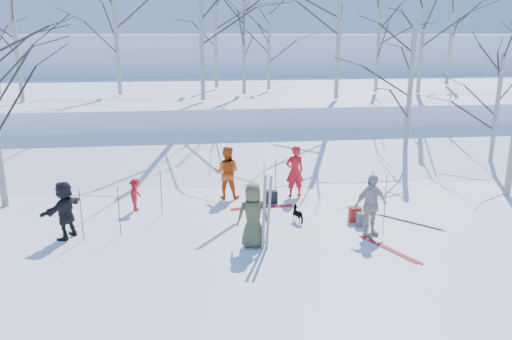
{
  "coord_description": "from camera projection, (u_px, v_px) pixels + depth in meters",
  "views": [
    {
      "loc": [
        -1.67,
        -12.16,
        5.07
      ],
      "look_at": [
        0.0,
        1.5,
        1.3
      ],
      "focal_mm": 35.0,
      "sensor_mm": 36.0,
      "label": 1
    }
  ],
  "objects": [
    {
      "name": "ski_pole_e",
      "position": [
        385.0,
        198.0,
        13.85
      ],
      "size": [
        0.02,
        0.02,
        1.34
      ],
      "primitive_type": "cylinder",
      "color": "black",
      "rests_on": "ground"
    },
    {
      "name": "backpack_red",
      "position": [
        355.0,
        214.0,
        13.88
      ],
      "size": [
        0.32,
        0.22,
        0.42
      ],
      "primitive_type": "cube",
      "color": "#AE251A",
      "rests_on": "ground"
    },
    {
      "name": "ski_pair_c",
      "position": [
        389.0,
        249.0,
        12.13
      ],
      "size": [
        1.63,
        2.05,
        0.02
      ],
      "primitive_type": null,
      "rotation": [
        0.0,
        0.0,
        0.43
      ],
      "color": "#B1191D",
      "rests_on": "ground"
    },
    {
      "name": "backpack_grey",
      "position": [
        362.0,
        220.0,
        13.55
      ],
      "size": [
        0.3,
        0.2,
        0.38
      ],
      "primitive_type": "cube",
      "color": "#53545A",
      "rests_on": "ground"
    },
    {
      "name": "skier_grey_west",
      "position": [
        65.0,
        210.0,
        12.64
      ],
      "size": [
        1.01,
        1.45,
        1.51
      ],
      "primitive_type": "imported",
      "rotation": [
        0.0,
        0.0,
        4.26
      ],
      "color": "black",
      "rests_on": "ground"
    },
    {
      "name": "ski_pair_a",
      "position": [
        262.0,
        207.0,
        15.03
      ],
      "size": [
        0.52,
        1.93,
        0.02
      ],
      "primitive_type": null,
      "rotation": [
        0.0,
        0.0,
        1.65
      ],
      "color": "#B1191D",
      "rests_on": "ground"
    },
    {
      "name": "ski_pole_d",
      "position": [
        264.0,
        184.0,
        15.06
      ],
      "size": [
        0.02,
        0.02,
        1.34
      ],
      "primitive_type": "cylinder",
      "color": "black",
      "rests_on": "ground"
    },
    {
      "name": "birch_plateau_a",
      "position": [
        423.0,
        26.0,
        24.07
      ],
      "size": [
        5.11,
        5.11,
        6.44
      ],
      "primitive_type": null,
      "color": "silver",
      "rests_on": "snow_plateau"
    },
    {
      "name": "birch_plateau_b",
      "position": [
        201.0,
        20.0,
        21.49
      ],
      "size": [
        5.42,
        5.42,
        6.89
      ],
      "primitive_type": null,
      "color": "silver",
      "rests_on": "snow_plateau"
    },
    {
      "name": "birch_plateau_c",
      "position": [
        116.0,
        35.0,
        23.61
      ],
      "size": [
        4.52,
        4.52,
        5.6
      ],
      "primitive_type": null,
      "color": "silver",
      "rests_on": "snow_plateau"
    },
    {
      "name": "dog",
      "position": [
        299.0,
        214.0,
        13.82
      ],
      "size": [
        0.45,
        0.61,
        0.47
      ],
      "primitive_type": "imported",
      "rotation": [
        0.0,
        0.0,
        3.55
      ],
      "color": "black",
      "rests_on": "ground"
    },
    {
      "name": "upright_ski_right",
      "position": [
        269.0,
        213.0,
        11.87
      ],
      "size": [
        0.15,
        0.23,
        1.89
      ],
      "primitive_type": "cube",
      "rotation": [
        0.1,
        0.0,
        0.39
      ],
      "color": "silver",
      "rests_on": "ground"
    },
    {
      "name": "ski_pole_a",
      "position": [
        119.0,
        211.0,
        12.8
      ],
      "size": [
        0.02,
        0.02,
        1.34
      ],
      "primitive_type": "cylinder",
      "color": "black",
      "rests_on": "ground"
    },
    {
      "name": "upright_ski_left",
      "position": [
        264.0,
        213.0,
        11.86
      ],
      "size": [
        0.11,
        0.17,
        1.9
      ],
      "primitive_type": "cube",
      "rotation": [
        0.07,
        0.0,
        0.31
      ],
      "color": "silver",
      "rests_on": "ground"
    },
    {
      "name": "snow_plateau",
      "position": [
        224.0,
        106.0,
        29.19
      ],
      "size": [
        70.0,
        18.0,
        2.2
      ],
      "primitive_type": "cube",
      "color": "white",
      "rests_on": "ground"
    },
    {
      "name": "birch_plateau_e",
      "position": [
        15.0,
        34.0,
        21.42
      ],
      "size": [
        4.57,
        4.57,
        5.68
      ],
      "primitive_type": null,
      "color": "silver",
      "rests_on": "snow_plateau"
    },
    {
      "name": "skier_olive_center",
      "position": [
        253.0,
        215.0,
        12.11
      ],
      "size": [
        0.82,
        0.56,
        1.61
      ],
      "primitive_type": "imported",
      "rotation": [
        0.0,
        0.0,
        3.2
      ],
      "color": "#494F2F",
      "rests_on": "ground"
    },
    {
      "name": "ski_pole_c",
      "position": [
        372.0,
        194.0,
        14.21
      ],
      "size": [
        0.02,
        0.02,
        1.34
      ],
      "primitive_type": "cylinder",
      "color": "black",
      "rests_on": "ground"
    },
    {
      "name": "birch_plateau_g",
      "position": [
        339.0,
        31.0,
        22.09
      ],
      "size": [
        4.8,
        4.8,
        6.0
      ],
      "primitive_type": null,
      "color": "silver",
      "rests_on": "snow_plateau"
    },
    {
      "name": "snow_ramp",
      "position": [
        239.0,
        162.0,
        19.84
      ],
      "size": [
        70.0,
        9.49,
        4.12
      ],
      "primitive_type": "cube",
      "rotation": [
        0.3,
        0.0,
        0.0
      ],
      "color": "white",
      "rests_on": "ground"
    },
    {
      "name": "birch_edge_e",
      "position": [
        409.0,
        96.0,
        19.22
      ],
      "size": [
        4.43,
        4.43,
        5.47
      ],
      "primitive_type": null,
      "color": "silver",
      "rests_on": "ground"
    },
    {
      "name": "birch_plateau_d",
      "position": [
        269.0,
        51.0,
        26.11
      ],
      "size": [
        3.41,
        3.41,
        4.01
      ],
      "primitive_type": null,
      "color": "silver",
      "rests_on": "snow_plateau"
    },
    {
      "name": "birch_plateau_i",
      "position": [
        244.0,
        41.0,
        23.81
      ],
      "size": [
        4.14,
        4.14,
        5.05
      ],
      "primitive_type": null,
      "color": "silver",
      "rests_on": "snow_plateau"
    },
    {
      "name": "skier_cream_east",
      "position": [
        371.0,
        205.0,
        12.79
      ],
      "size": [
        1.04,
        0.67,
        1.64
      ],
      "primitive_type": "imported",
      "rotation": [
        0.0,
        0.0,
        0.3
      ],
      "color": "beige",
      "rests_on": "ground"
    },
    {
      "name": "skier_redor_behind",
      "position": [
        227.0,
        172.0,
        15.74
      ],
      "size": [
        0.95,
        0.82,
        1.68
      ],
      "primitive_type": "imported",
      "rotation": [
        0.0,
        0.0,
        2.89
      ],
      "color": "#D35110",
      "rests_on": "ground"
    },
    {
      "name": "ski_pole_b",
      "position": [
        275.0,
        180.0,
        15.57
      ],
      "size": [
        0.02,
        0.02,
        1.34
      ],
      "primitive_type": "cylinder",
      "color": "black",
      "rests_on": "ground"
    },
    {
      "name": "birch_plateau_j",
      "position": [
        378.0,
        45.0,
        24.84
      ],
      "size": [
        3.87,
        3.87,
        4.67
      ],
      "primitive_type": null,
      "color": "silver",
      "rests_on": "snow_plateau"
    },
    {
      "name": "ski_pair_d",
      "position": [
        219.0,
        235.0,
        12.95
      ],
      "size": [
        1.97,
        2.09,
        0.02
      ],
      "primitive_type": null,
      "rotation": [
        0.0,
        0.0,
        -0.6
      ],
      "color": "silver",
      "rests_on": "ground"
    },
    {
      "name": "birch_plateau_h",
      "position": [
        215.0,
        29.0,
        26.68
      ],
      "size": [
        4.95,
        4.95,
        6.22
      ],
      "primitive_type": null,
      "color": "silver",
      "rests_on": "snow_plateau"
    },
    {
      "name": "skier_red_seated",
      "position": [
        136.0,
        195.0,
        14.67
      ],
      "size": [
        0.5,
        0.7,
        0.99
      ],
      "primitive_type": "imported",
      "rotation": [
        0.0,
        0.0,
        1.35
      ],
      "color": "red",
      "rests_on": "ground"
    },
    {
      "name": "birch_plateau_f",
      "position": [
        452.0,
        25.0,
        28.24
      ],
      "size": [
        5.26,
        5.26,
        6.65
      ],
      "primitive_type": null,
      "color": "silver",
      "rests_on": "snow_plateau"
    },
    {
      "name": "ground",
      "position": [
        263.0,
        232.0,
        13.18
      ],
      "size": [
        120.0,
        120.0,
        0.0
      ],
      "primitive_type": "plane",
      "color": "white",
      "rests_on": "ground"
    },
    {
      "name": "ski_pole_f",
      "position": [
        81.0,
        215.0,
        12.5
      ],
      "size": [
        0.02,
        0.02,
        1.34
      ],
      "primitive_type": "cylinder",
      "color": "black",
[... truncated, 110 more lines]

